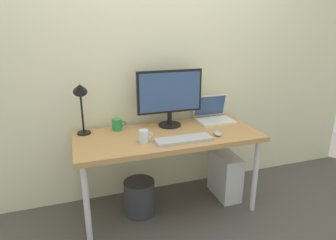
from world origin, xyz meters
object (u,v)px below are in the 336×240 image
at_px(glass_cup, 144,136).
at_px(keyboard, 184,140).
at_px(coffee_mug, 117,124).
at_px(wastebasket, 140,197).
at_px(monitor, 170,95).
at_px(mouse, 217,134).
at_px(computer_tower, 225,175).
at_px(desk, 168,141).
at_px(laptop, 213,114).
at_px(desk_lamp, 81,96).

bearing_deg(glass_cup, keyboard, -13.66).
distance_m(coffee_mug, wastebasket, 0.65).
bearing_deg(monitor, glass_cup, -135.68).
xyz_separation_m(mouse, glass_cup, (-0.60, 0.05, 0.03)).
relative_size(coffee_mug, computer_tower, 0.28).
relative_size(mouse, glass_cup, 0.83).
distance_m(keyboard, computer_tower, 0.74).
xyz_separation_m(keyboard, mouse, (0.30, 0.02, 0.01)).
bearing_deg(mouse, keyboard, -175.81).
distance_m(mouse, glass_cup, 0.60).
xyz_separation_m(desk, mouse, (0.36, -0.16, 0.08)).
bearing_deg(mouse, monitor, 128.94).
bearing_deg(keyboard, coffee_mug, 136.98).
xyz_separation_m(coffee_mug, computer_tower, (0.95, -0.20, -0.54)).
bearing_deg(laptop, desk, -157.84).
relative_size(keyboard, wastebasket, 1.47).
distance_m(laptop, wastebasket, 1.00).
height_order(laptop, coffee_mug, laptop).
xyz_separation_m(keyboard, wastebasket, (-0.32, 0.19, -0.56)).
height_order(monitor, wastebasket, monitor).
height_order(desk_lamp, computer_tower, desk_lamp).
distance_m(desk, wastebasket, 0.55).
bearing_deg(wastebasket, monitor, 28.60).
bearing_deg(wastebasket, desk, -2.13).
xyz_separation_m(monitor, coffee_mug, (-0.46, 0.04, -0.23)).
bearing_deg(desk, laptop, 22.16).
distance_m(monitor, computer_tower, 0.93).
height_order(keyboard, coffee_mug, coffee_mug).
relative_size(desk, wastebasket, 5.01).
bearing_deg(mouse, computer_tower, 42.15).
bearing_deg(mouse, glass_cup, 175.22).
bearing_deg(coffee_mug, keyboard, -43.02).
xyz_separation_m(glass_cup, wastebasket, (-0.02, 0.12, -0.60)).
relative_size(monitor, keyboard, 1.31).
distance_m(coffee_mug, glass_cup, 0.37).
bearing_deg(wastebasket, computer_tower, 1.13).
bearing_deg(desk, glass_cup, -154.11).
relative_size(monitor, computer_tower, 1.37).
xyz_separation_m(laptop, glass_cup, (-0.74, -0.32, -0.01)).
xyz_separation_m(desk_lamp, coffee_mug, (0.28, 0.04, -0.27)).
relative_size(laptop, desk_lamp, 0.71).
height_order(glass_cup, wastebasket, glass_cup).
bearing_deg(desk_lamp, laptop, 0.81).
bearing_deg(mouse, laptop, 68.34).
xyz_separation_m(laptop, mouse, (-0.15, -0.37, -0.04)).
bearing_deg(laptop, mouse, -111.66).
bearing_deg(laptop, coffee_mug, 178.70).
xyz_separation_m(laptop, keyboard, (-0.45, -0.39, -0.05)).
distance_m(monitor, laptop, 0.49).
distance_m(desk, mouse, 0.41).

